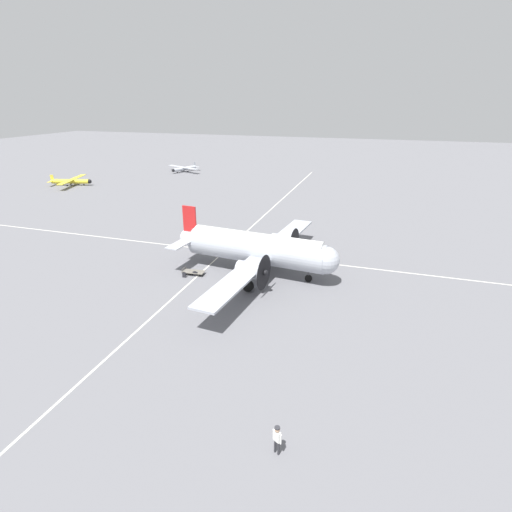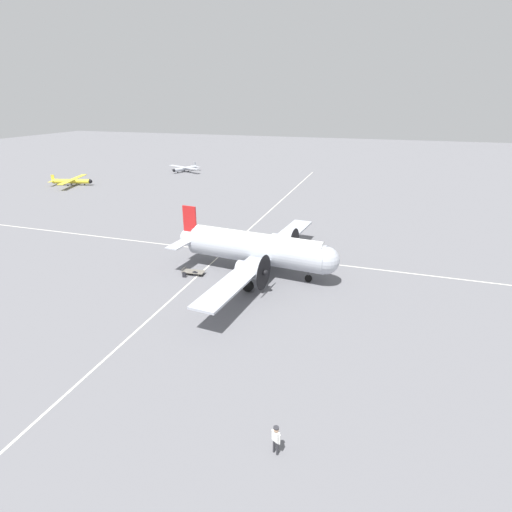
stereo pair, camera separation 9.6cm
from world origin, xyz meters
name	(u,v)px [view 2 (the right image)]	position (x,y,z in m)	size (l,w,h in m)	color
ground_plane	(256,272)	(0.00, 0.00, 0.00)	(300.00, 300.00, 0.00)	slate
apron_line_eastwest	(269,257)	(0.00, -4.53, 0.00)	(120.00, 0.16, 0.01)	silver
apron_line_northsouth	(208,266)	(5.26, 0.00, 0.00)	(0.16, 120.00, 0.01)	silver
airliner_main	(260,249)	(-0.47, 0.05, 2.62)	(16.71, 24.70, 6.09)	#ADB2BC
crew_foreground	(276,437)	(-7.72, 20.71, 1.04)	(0.51, 0.37, 1.66)	#2D2D33
suitcase_near_door	(195,274)	(5.49, 2.64, 0.22)	(0.46, 0.19, 0.47)	#232328
suitcase_upright_spare	(184,275)	(6.34, 3.31, 0.26)	(0.35, 0.12, 0.56)	#232328
baggage_cart	(193,272)	(5.81, 2.38, 0.28)	(2.24, 1.20, 0.56)	#6B665B
light_aircraft_distant	(185,168)	(34.47, -51.07, 0.81)	(9.50, 7.35, 1.91)	#B7BCC6
light_aircraft_taxiing	(72,181)	(48.57, -29.86, 0.86)	(8.39, 10.98, 2.12)	yellow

